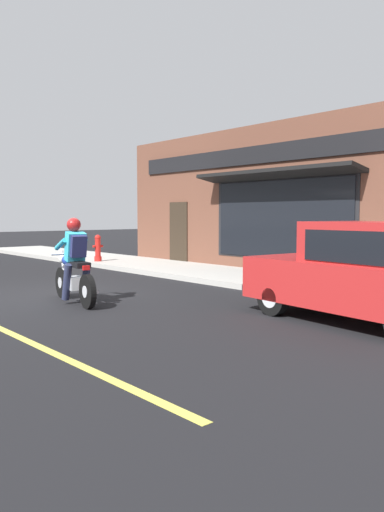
# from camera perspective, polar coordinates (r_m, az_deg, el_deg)

# --- Properties ---
(ground_plane) EXTENTS (80.00, 80.00, 0.00)m
(ground_plane) POSITION_cam_1_polar(r_m,az_deg,el_deg) (10.81, -16.52, -4.37)
(ground_plane) COLOR black
(sidewalk_curb) EXTENTS (2.60, 22.00, 0.14)m
(sidewalk_curb) POSITION_cam_1_polar(r_m,az_deg,el_deg) (15.88, -4.77, -1.09)
(sidewalk_curb) COLOR #ADAAA3
(sidewalk_curb) RESTS_ON ground
(storefront_building) EXTENTS (1.25, 10.70, 4.20)m
(storefront_building) POSITION_cam_1_polar(r_m,az_deg,el_deg) (14.72, 6.69, 6.38)
(storefront_building) COLOR brown
(storefront_building) RESTS_ON ground
(motorcycle_with_rider) EXTENTS (0.64, 2.01, 1.62)m
(motorcycle_with_rider) POSITION_cam_1_polar(r_m,az_deg,el_deg) (9.68, -13.29, -1.31)
(motorcycle_with_rider) COLOR black
(motorcycle_with_rider) RESTS_ON ground
(car_hatchback) EXTENTS (1.99, 3.92, 1.57)m
(car_hatchback) POSITION_cam_1_polar(r_m,az_deg,el_deg) (8.10, 19.27, -1.97)
(car_hatchback) COLOR black
(car_hatchback) RESTS_ON ground
(fire_hydrant) EXTENTS (0.36, 0.24, 0.88)m
(fire_hydrant) POSITION_cam_1_polar(r_m,az_deg,el_deg) (16.82, -10.71, 0.88)
(fire_hydrant) COLOR red
(fire_hydrant) RESTS_ON sidewalk_curb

